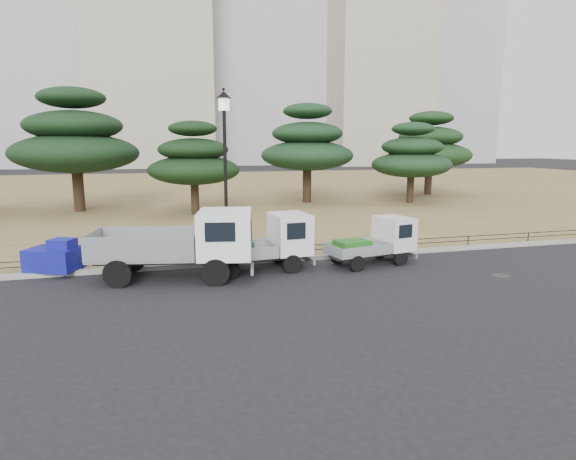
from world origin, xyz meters
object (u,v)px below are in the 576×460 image
object	(u,v)px
truck_kei_front	(265,243)
truck_large	(183,241)
truck_kei_rear	(376,241)
street_lamp	(225,148)
tarp_pile	(55,257)

from	to	relation	value
truck_kei_front	truck_large	bearing A→B (deg)	-177.33
truck_kei_rear	street_lamp	distance (m)	6.40
street_lamp	truck_large	bearing A→B (deg)	-134.96
truck_large	truck_kei_front	size ratio (longest dim) A/B	1.42
street_lamp	truck_kei_rear	bearing A→B (deg)	-16.02
truck_large	truck_kei_rear	bearing A→B (deg)	12.36
street_lamp	tarp_pile	bearing A→B (deg)	-179.94
tarp_pile	street_lamp	bearing A→B (deg)	0.06
tarp_pile	truck_kei_front	bearing A→B (deg)	-10.42
truck_large	street_lamp	size ratio (longest dim) A/B	0.89
truck_large	tarp_pile	size ratio (longest dim) A/B	2.76
truck_kei_rear	street_lamp	size ratio (longest dim) A/B	0.57
street_lamp	tarp_pile	distance (m)	6.84
truck_large	tarp_pile	distance (m)	4.52
truck_large	street_lamp	bearing A→B (deg)	56.26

